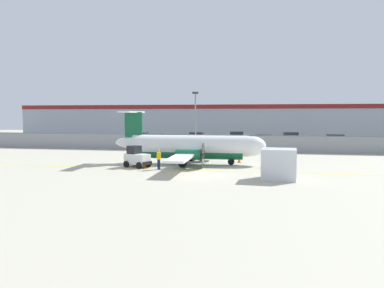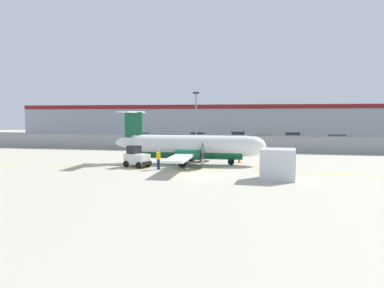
{
  "view_description": "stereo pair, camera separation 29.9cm",
  "coord_description": "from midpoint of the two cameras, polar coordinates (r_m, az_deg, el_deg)",
  "views": [
    {
      "loc": [
        5.57,
        -28.23,
        4.65
      ],
      "look_at": [
        -1.17,
        6.72,
        1.8
      ],
      "focal_mm": 35.0,
      "sensor_mm": 36.0,
      "label": 1
    },
    {
      "loc": [
        5.86,
        -28.17,
        4.65
      ],
      "look_at": [
        -1.17,
        6.72,
        1.8
      ],
      "focal_mm": 35.0,
      "sensor_mm": 36.0,
      "label": 2
    }
  ],
  "objects": [
    {
      "name": "parked_car_1",
      "position": [
        56.89,
        -5.48,
        0.77
      ],
      "size": [
        4.3,
        2.22,
        1.58
      ],
      "rotation": [
        0.0,
        0.0,
        3.08
      ],
      "color": "slate",
      "rests_on": "parking_lot_strip"
    },
    {
      "name": "parked_car_2",
      "position": [
        61.27,
        0.98,
        1.06
      ],
      "size": [
        4.31,
        2.23,
        1.58
      ],
      "rotation": [
        0.0,
        0.0,
        3.07
      ],
      "color": "slate",
      "rests_on": "parking_lot_strip"
    },
    {
      "name": "background_building",
      "position": [
        76.41,
        7.11,
        3.5
      ],
      "size": [
        91.0,
        8.1,
        6.5
      ],
      "color": "#A8B2BC",
      "rests_on": "ground"
    },
    {
      "name": "traffic_cone_near_left",
      "position": [
        33.09,
        -7.03,
        -2.99
      ],
      "size": [
        0.36,
        0.36,
        0.64
      ],
      "color": "orange",
      "rests_on": "ground"
    },
    {
      "name": "parked_car_4",
      "position": [
        55.27,
        11.11,
        0.6
      ],
      "size": [
        4.24,
        2.08,
        1.58
      ],
      "rotation": [
        0.0,
        0.0,
        3.17
      ],
      "color": "#B28C19",
      "rests_on": "parking_lot_strip"
    },
    {
      "name": "parking_lot_strip",
      "position": [
        58.16,
        5.71,
        0.03
      ],
      "size": [
        98.0,
        17.0,
        0.12
      ],
      "color": "#38383A",
      "rests_on": "ground"
    },
    {
      "name": "ground_crew_worker",
      "position": [
        31.56,
        -4.88,
        -2.17
      ],
      "size": [
        0.48,
        0.48,
        1.7
      ],
      "rotation": [
        0.0,
        0.0,
        3.87
      ],
      "color": "#191E4C",
      "rests_on": "ground"
    },
    {
      "name": "baggage_tug",
      "position": [
        33.17,
        -8.19,
        -2.04
      ],
      "size": [
        2.58,
        2.08,
        1.88
      ],
      "rotation": [
        0.0,
        0.0,
        -0.41
      ],
      "color": "silver",
      "rests_on": "ground"
    },
    {
      "name": "traffic_cone_far_left",
      "position": [
        33.06,
        10.94,
        -3.05
      ],
      "size": [
        0.36,
        0.36,
        0.64
      ],
      "color": "orange",
      "rests_on": "ground"
    },
    {
      "name": "perimeter_fence",
      "position": [
        46.68,
        4.32,
        0.23
      ],
      "size": [
        98.0,
        0.1,
        2.1
      ],
      "color": "gray",
      "rests_on": "ground"
    },
    {
      "name": "apron_light_pole",
      "position": [
        44.36,
        0.82,
        4.13
      ],
      "size": [
        0.7,
        0.3,
        7.27
      ],
      "color": "slate",
      "rests_on": "ground"
    },
    {
      "name": "cargo_container",
      "position": [
        27.29,
        13.26,
        -3.02
      ],
      "size": [
        2.52,
        2.15,
        2.2
      ],
      "rotation": [
        0.0,
        0.0,
        -0.06
      ],
      "color": "silver",
      "rests_on": "ground"
    },
    {
      "name": "parked_car_5",
      "position": [
        63.54,
        15.28,
        1.03
      ],
      "size": [
        4.38,
        2.42,
        1.58
      ],
      "rotation": [
        0.0,
        0.0,
        0.13
      ],
      "color": "red",
      "rests_on": "parking_lot_strip"
    },
    {
      "name": "ground_plane",
      "position": [
        31.08,
        0.66,
        -4.02
      ],
      "size": [
        140.0,
        140.0,
        0.01
      ],
      "color": "#B2AD99"
    },
    {
      "name": "parked_car_6",
      "position": [
        58.73,
        21.23,
        0.6
      ],
      "size": [
        4.27,
        2.15,
        1.58
      ],
      "rotation": [
        0.0,
        0.0,
        3.19
      ],
      "color": "black",
      "rests_on": "parking_lot_strip"
    },
    {
      "name": "parked_car_3",
      "position": [
        64.04,
        7.03,
        1.18
      ],
      "size": [
        4.36,
        2.37,
        1.58
      ],
      "rotation": [
        0.0,
        0.0,
        3.25
      ],
      "color": "#B28C19",
      "rests_on": "parking_lot_strip"
    },
    {
      "name": "traffic_cone_far_right",
      "position": [
        37.44,
        1.63,
        -2.08
      ],
      "size": [
        0.36,
        0.36,
        0.64
      ],
      "color": "orange",
      "rests_on": "ground"
    },
    {
      "name": "commuter_airplane",
      "position": [
        34.71,
        0.33,
        -0.46
      ],
      "size": [
        14.24,
        16.04,
        4.92
      ],
      "rotation": [
        0.0,
        0.0,
        0.03
      ],
      "color": "white",
      "rests_on": "ground"
    },
    {
      "name": "parked_car_0",
      "position": [
        61.19,
        -7.58,
        1.02
      ],
      "size": [
        4.38,
        2.41,
        1.58
      ],
      "rotation": [
        0.0,
        0.0,
        3.01
      ],
      "color": "#B28C19",
      "rests_on": "parking_lot_strip"
    },
    {
      "name": "traffic_cone_near_right",
      "position": [
        36.2,
        7.46,
        -2.34
      ],
      "size": [
        0.36,
        0.36,
        0.64
      ],
      "color": "orange",
      "rests_on": "ground"
    }
  ]
}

